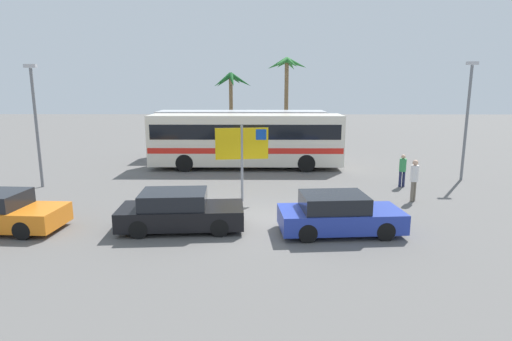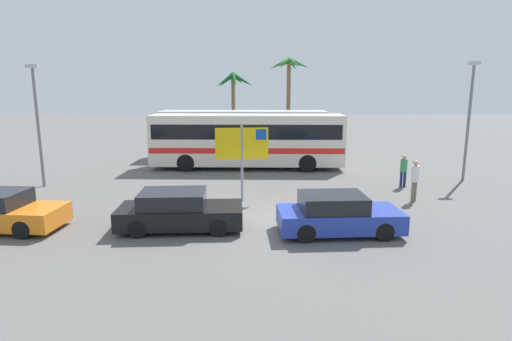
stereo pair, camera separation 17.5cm
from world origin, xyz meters
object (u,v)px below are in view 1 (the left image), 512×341
at_px(bus_rear_coach, 241,131).
at_px(car_blue, 338,214).
at_px(bus_front_coach, 246,138).
at_px(pedestrian_near_sign, 403,168).
at_px(pedestrian_by_bus, 414,177).
at_px(car_black, 180,211).
at_px(ferry_sign, 243,147).

relative_size(bus_rear_coach, car_blue, 2.72).
bearing_deg(bus_front_coach, pedestrian_near_sign, -31.44).
height_order(car_blue, pedestrian_by_bus, pedestrian_by_bus).
bearing_deg(pedestrian_near_sign, car_black, -66.28).
height_order(bus_rear_coach, pedestrian_near_sign, bus_rear_coach).
height_order(bus_front_coach, car_black, bus_front_coach).
xyz_separation_m(car_blue, pedestrian_by_bus, (3.88, 3.93, 0.42)).
bearing_deg(pedestrian_by_bus, bus_rear_coach, 174.04).
bearing_deg(car_blue, pedestrian_by_bus, 40.70).
relative_size(bus_front_coach, car_blue, 2.72).
bearing_deg(car_blue, car_black, 172.19).
bearing_deg(bus_front_coach, pedestrian_by_bus, -44.93).
bearing_deg(bus_front_coach, ferry_sign, -88.93).
xyz_separation_m(car_black, pedestrian_near_sign, (9.57, 6.22, 0.29)).
bearing_deg(pedestrian_near_sign, pedestrian_by_bus, -17.81).
height_order(bus_front_coach, car_blue, bus_front_coach).
relative_size(pedestrian_near_sign, pedestrian_by_bus, 0.89).
distance_m(car_black, pedestrian_by_bus, 9.88).
bearing_deg(bus_front_coach, bus_rear_coach, 96.56).
bearing_deg(bus_rear_coach, car_blue, -75.59).
bearing_deg(car_blue, pedestrian_near_sign, 52.14).
bearing_deg(ferry_sign, pedestrian_by_bus, -7.48).
xyz_separation_m(bus_rear_coach, car_black, (-1.42, -14.79, -1.15)).
height_order(bus_front_coach, bus_rear_coach, same).
bearing_deg(ferry_sign, car_black, -126.53).
relative_size(bus_front_coach, pedestrian_near_sign, 7.05).
bearing_deg(car_black, bus_rear_coach, 80.27).
height_order(pedestrian_near_sign, pedestrian_by_bus, pedestrian_by_bus).
relative_size(car_blue, car_black, 0.96).
bearing_deg(car_black, pedestrian_near_sign, 28.80).
xyz_separation_m(car_black, pedestrian_by_bus, (9.18, 3.63, 0.42)).
height_order(ferry_sign, pedestrian_near_sign, ferry_sign).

